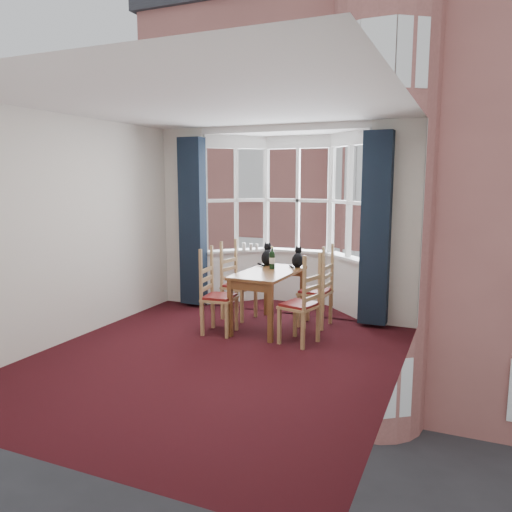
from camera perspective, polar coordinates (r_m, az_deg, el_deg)
The scene contains 23 objects.
floor at distance 5.74m, azimuth -5.17°, elevation -11.86°, with size 4.50×4.50×0.00m, color black.
ceiling at distance 5.43m, azimuth -5.60°, elevation 17.00°, with size 4.50×4.50×0.00m, color white.
wall_left at distance 6.60m, azimuth -20.84°, elevation 2.82°, with size 4.50×4.50×0.00m, color silver.
wall_right at distance 4.79m, azimuth 16.14°, elevation 0.98°, with size 4.50×4.50×0.00m, color silver.
wall_near at distance 3.62m, azimuth -22.68°, elevation -1.83°, with size 4.00×4.00×0.00m, color silver.
wall_back_pier_left at distance 8.17m, azimuth -8.01°, elevation 4.37°, with size 0.70×0.12×2.80m, color silver.
wall_back_pier_right at distance 7.05m, azimuth 15.64°, elevation 3.43°, with size 0.70×0.12×2.80m, color silver.
bay_window at distance 7.92m, azimuth 4.21°, elevation 4.29°, with size 2.76×0.94×2.80m.
curtain_left at distance 7.90m, azimuth -7.24°, elevation 3.87°, with size 0.38×0.22×2.60m, color #152131.
curtain_right at distance 6.91m, azimuth 13.53°, elevation 2.99°, with size 0.38×0.22×2.60m, color #152131.
dining_table at distance 6.77m, azimuth 1.43°, elevation -2.72°, with size 0.71×1.27×0.79m.
chair_left_near at distance 6.62m, azimuth -4.94°, elevation -4.77°, with size 0.44×0.46×0.92m.
chair_left_far at distance 7.31m, azimuth -2.54°, elevation -3.43°, with size 0.46×0.48×0.92m.
chair_right_near at distance 6.15m, azimuth 5.68°, elevation -5.84°, with size 0.49×0.50×0.92m.
chair_right_far at distance 6.92m, azimuth 7.47°, elevation -4.21°, with size 0.43×0.45×0.92m.
cat_left at distance 7.19m, azimuth 1.34°, elevation -0.05°, with size 0.25×0.29×0.34m.
cat_right at distance 7.06m, azimuth 4.78°, elevation -0.35°, with size 0.20×0.25×0.31m.
wine_bottle at distance 6.91m, azimuth 1.86°, elevation -0.36°, with size 0.08×0.08×0.31m.
candle_tall at distance 8.12m, azimuth -1.39°, elevation 1.10°, with size 0.06×0.06×0.12m, color white.
candle_short at distance 8.10m, azimuth -0.59°, elevation 1.05°, with size 0.06×0.06×0.11m, color white.
candle_extra at distance 8.08m, azimuth 0.08°, elevation 1.03°, with size 0.05×0.05×0.11m, color white.
street at distance 37.91m, azimuth 18.85°, elevation -3.85°, with size 80.00×80.00×0.00m, color #333335.
tenement_building at distance 18.90m, azimuth 15.54°, elevation 7.24°, with size 18.40×7.80×15.20m.
Camera 1 is at (2.58, -4.71, 2.03)m, focal length 35.00 mm.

